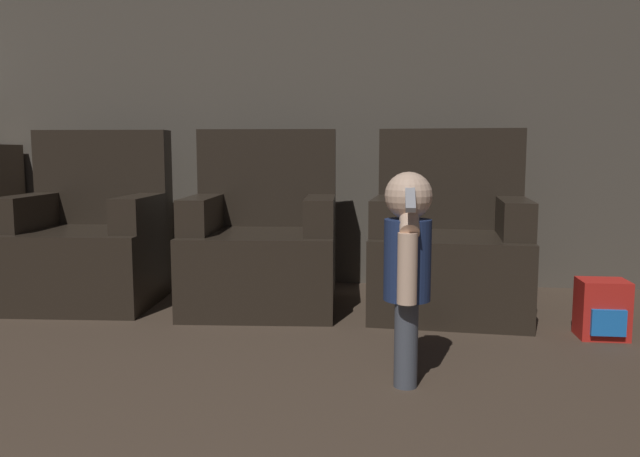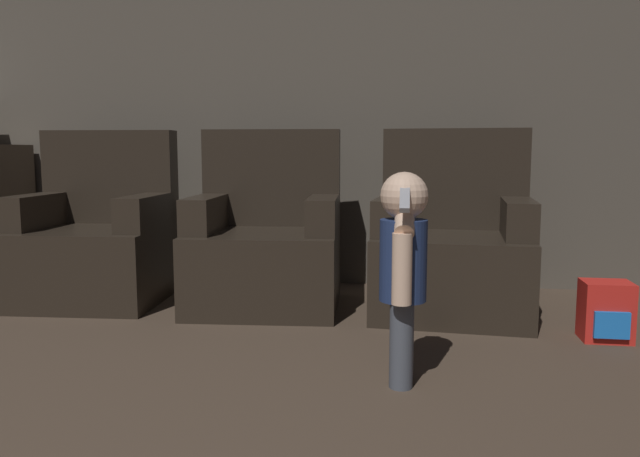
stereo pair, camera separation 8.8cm
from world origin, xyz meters
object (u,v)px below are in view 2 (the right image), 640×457
Objects in this scene: armchair_right at (453,250)px; person_toddler at (403,260)px; armchair_middle at (266,246)px; armchair_left at (96,242)px; toy_backpack at (606,311)px.

armchair_right reaches higher than person_toddler.
armchair_left is at bearing 175.97° from armchair_middle.
armchair_left reaches higher than person_toddler.
armchair_left is at bearing 170.85° from toy_backpack.
armchair_right is at bearing 168.62° from person_toddler.
person_toddler is (-0.27, -1.17, 0.13)m from armchair_right.
armchair_right is (1.07, -0.00, 0.00)m from armchair_middle.
person_toddler is at bearing -98.37° from armchair_right.
armchair_middle is at bearing 165.53° from toy_backpack.
armchair_left is 2.21m from person_toddler.
toy_backpack is (0.70, -0.46, -0.21)m from armchair_right.
toy_backpack is at bearing 127.88° from person_toddler.
toy_backpack is at bearing -28.70° from armchair_right.
armchair_middle is 1.26× the size of person_toddler.
armchair_left is 1.06m from armchair_middle.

